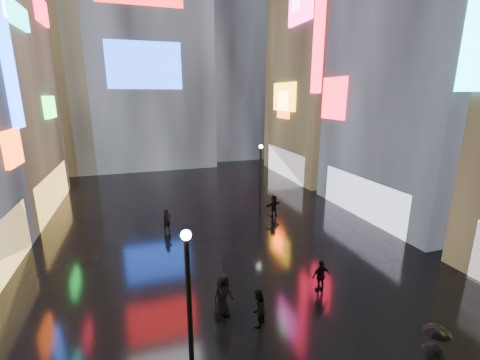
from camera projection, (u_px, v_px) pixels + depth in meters
name	position (u px, v px, depth m)	size (l,w,h in m)	color
ground	(207.00, 219.00, 23.58)	(140.00, 140.00, 0.00)	black
building_right_mid	(441.00, 1.00, 21.73)	(10.28, 13.70, 30.00)	black
building_right_far	(331.00, 45.00, 33.94)	(10.28, 12.00, 28.00)	black
tower_flank_right	(227.00, 36.00, 45.82)	(12.00, 12.00, 34.00)	black
tower_flank_left	(42.00, 57.00, 36.33)	(10.00, 10.00, 26.00)	black
lamp_near	(189.00, 301.00, 9.47)	(0.30, 0.30, 5.20)	black
lamp_far	(261.00, 174.00, 24.87)	(0.30, 0.30, 5.20)	black
pedestrian_1	(258.00, 308.00, 12.49)	(0.77, 0.60, 1.58)	black
pedestrian_3	(321.00, 276.00, 14.78)	(0.91, 0.38, 1.55)	black
pedestrian_4	(222.00, 295.00, 13.06)	(0.92, 0.60, 1.87)	black
pedestrian_5	(274.00, 206.00, 23.98)	(1.52, 0.48, 1.64)	black
pedestrian_6	(167.00, 220.00, 21.27)	(0.57, 0.37, 1.56)	black
umbrella_1	(436.00, 336.00, 9.15)	(0.73, 0.73, 0.65)	black
umbrella_2	(222.00, 265.00, 12.71)	(0.93, 0.95, 0.86)	black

